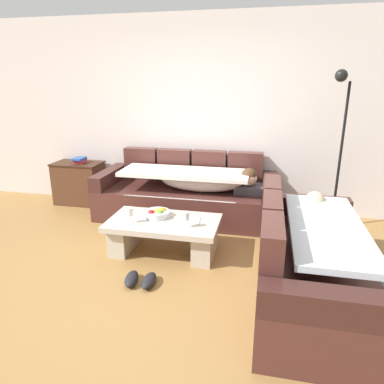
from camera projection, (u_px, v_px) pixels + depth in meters
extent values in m
plane|color=olive|center=(158.00, 278.00, 3.38)|extent=(14.00, 14.00, 0.00)
cube|color=silver|center=(201.00, 116.00, 4.97)|extent=(9.00, 0.10, 2.70)
cube|color=#4B2722|center=(186.00, 203.00, 4.83)|extent=(2.41, 0.92, 0.42)
cube|color=#4B2722|center=(141.00, 163.00, 5.20)|extent=(0.48, 0.16, 0.46)
cube|color=#4B2722|center=(175.00, 165.00, 5.10)|extent=(0.48, 0.16, 0.46)
cube|color=#4B2722|center=(209.00, 167.00, 5.00)|extent=(0.48, 0.16, 0.46)
cube|color=#4B2722|center=(245.00, 169.00, 4.89)|extent=(0.48, 0.16, 0.46)
cube|color=#3C1F1B|center=(109.00, 177.00, 4.96)|extent=(0.18, 0.92, 0.20)
cube|color=#3C1F1B|center=(270.00, 187.00, 4.51)|extent=(0.18, 0.92, 0.20)
cube|color=#4C4C56|center=(248.00, 189.00, 4.57)|extent=(0.36, 0.28, 0.11)
sphere|color=beige|center=(249.00, 178.00, 4.48)|extent=(0.21, 0.21, 0.21)
sphere|color=#4C331E|center=(249.00, 176.00, 4.47)|extent=(0.20, 0.20, 0.20)
ellipsoid|color=silver|center=(201.00, 181.00, 4.63)|extent=(1.10, 0.44, 0.28)
cube|color=silver|center=(184.00, 173.00, 4.63)|extent=(1.70, 0.60, 0.05)
cube|color=silver|center=(178.00, 213.00, 4.41)|extent=(1.44, 0.04, 0.38)
cube|color=#4B2722|center=(312.00, 273.00, 3.06)|extent=(0.92, 2.02, 0.42)
cube|color=#4B2722|center=(271.00, 253.00, 2.49)|extent=(0.16, 0.52, 0.46)
cube|color=#4B2722|center=(271.00, 224.00, 3.01)|extent=(0.16, 0.52, 0.46)
cube|color=#4B2722|center=(271.00, 203.00, 3.52)|extent=(0.16, 0.52, 0.46)
cube|color=#3C1F1B|center=(333.00, 306.00, 2.11)|extent=(0.92, 0.18, 0.20)
cube|color=#3C1F1B|center=(306.00, 205.00, 3.83)|extent=(0.92, 0.18, 0.20)
cube|color=#2D6660|center=(309.00, 218.00, 3.59)|extent=(0.28, 0.36, 0.11)
sphere|color=tan|center=(314.00, 204.00, 3.53)|extent=(0.21, 0.21, 0.21)
sphere|color=#CCB793|center=(315.00, 201.00, 3.52)|extent=(0.20, 0.20, 0.20)
ellipsoid|color=silver|center=(322.00, 236.00, 2.97)|extent=(0.44, 1.10, 0.28)
cube|color=silver|center=(326.00, 227.00, 2.91)|extent=(0.60, 1.53, 0.05)
cube|color=silver|center=(366.00, 277.00, 2.97)|extent=(0.04, 1.30, 0.38)
cube|color=#BDB4A4|center=(164.00, 223.00, 3.79)|extent=(1.20, 0.68, 0.06)
cube|color=#BDB4A4|center=(125.00, 235.00, 3.94)|extent=(0.20, 0.54, 0.32)
cube|color=#BDB4A4|center=(205.00, 243.00, 3.76)|extent=(0.20, 0.54, 0.32)
cylinder|color=silver|center=(157.00, 214.00, 3.87)|extent=(0.28, 0.28, 0.07)
sphere|color=orange|center=(157.00, 212.00, 3.87)|extent=(0.08, 0.08, 0.08)
sphere|color=#A91B20|center=(151.00, 213.00, 3.82)|extent=(0.08, 0.08, 0.08)
sphere|color=#5D9E2D|center=(160.00, 213.00, 3.82)|extent=(0.08, 0.08, 0.08)
sphere|color=orange|center=(163.00, 211.00, 3.89)|extent=(0.08, 0.08, 0.08)
sphere|color=gold|center=(157.00, 212.00, 3.86)|extent=(0.08, 0.08, 0.08)
cylinder|color=silver|center=(131.00, 222.00, 3.73)|extent=(0.06, 0.06, 0.01)
cylinder|color=silver|center=(130.00, 219.00, 3.71)|extent=(0.01, 0.01, 0.07)
cylinder|color=silver|center=(130.00, 212.00, 3.69)|extent=(0.07, 0.07, 0.08)
cylinder|color=silver|center=(186.00, 227.00, 3.60)|extent=(0.06, 0.06, 0.01)
cylinder|color=silver|center=(186.00, 223.00, 3.59)|extent=(0.01, 0.01, 0.07)
cylinder|color=silver|center=(186.00, 216.00, 3.57)|extent=(0.07, 0.07, 0.08)
cube|color=white|center=(187.00, 220.00, 3.78)|extent=(0.31, 0.25, 0.01)
cube|color=#502F1D|center=(79.00, 184.00, 5.39)|extent=(0.70, 0.42, 0.62)
cube|color=#382114|center=(77.00, 163.00, 5.29)|extent=(0.72, 0.44, 0.02)
cube|color=red|center=(80.00, 162.00, 5.27)|extent=(0.15, 0.17, 0.03)
cube|color=#72337F|center=(80.00, 160.00, 5.26)|extent=(0.15, 0.19, 0.03)
cube|color=#2D569E|center=(79.00, 158.00, 5.24)|extent=(0.16, 0.22, 0.03)
cylinder|color=black|center=(331.00, 227.00, 4.54)|extent=(0.28, 0.28, 0.02)
cylinder|color=black|center=(340.00, 158.00, 4.27)|extent=(0.03, 0.03, 1.80)
sphere|color=black|center=(341.00, 76.00, 3.90)|extent=(0.14, 0.14, 0.14)
ellipsoid|color=black|center=(132.00, 279.00, 3.28)|extent=(0.16, 0.29, 0.09)
ellipsoid|color=black|center=(149.00, 281.00, 3.25)|extent=(0.13, 0.27, 0.09)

